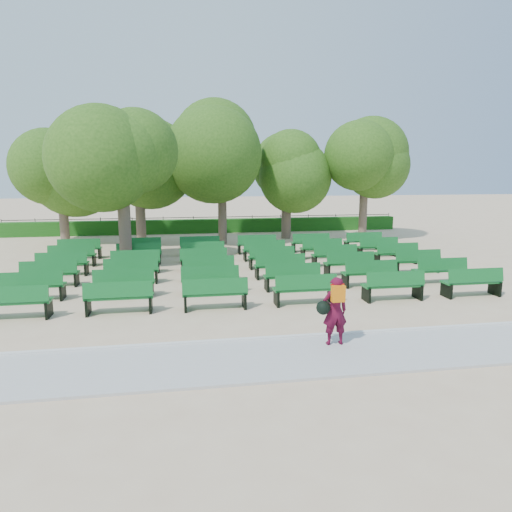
% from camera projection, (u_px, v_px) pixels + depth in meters
% --- Properties ---
extents(ground, '(120.00, 120.00, 0.00)m').
position_uv_depth(ground, '(234.00, 281.00, 16.99)').
color(ground, '#CBAC87').
extents(paving, '(30.00, 2.20, 0.06)m').
position_uv_depth(paving, '(276.00, 359.00, 9.80)').
color(paving, '#B1B1AC').
rests_on(paving, ground).
extents(curb, '(30.00, 0.12, 0.10)m').
position_uv_depth(curb, '(266.00, 339.00, 10.92)').
color(curb, silver).
rests_on(curb, ground).
extents(hedge, '(26.00, 0.70, 0.90)m').
position_uv_depth(hedge, '(209.00, 226.00, 30.48)').
color(hedge, '#1B5716').
rests_on(hedge, ground).
extents(fence, '(26.00, 0.10, 1.02)m').
position_uv_depth(fence, '(209.00, 232.00, 30.95)').
color(fence, black).
rests_on(fence, ground).
extents(tree_line, '(21.80, 6.80, 7.04)m').
position_uv_depth(tree_line, '(214.00, 241.00, 26.68)').
color(tree_line, '#345F19').
rests_on(tree_line, ground).
extents(bench_array, '(1.94, 0.70, 1.20)m').
position_uv_depth(bench_array, '(241.00, 272.00, 18.10)').
color(bench_array, '#105F23').
rests_on(bench_array, ground).
extents(tree_among, '(4.27, 4.27, 6.06)m').
position_uv_depth(tree_among, '(122.00, 169.00, 18.76)').
color(tree_among, brown).
rests_on(tree_among, ground).
extents(person, '(0.75, 0.45, 1.59)m').
position_uv_depth(person, '(334.00, 310.00, 10.40)').
color(person, '#4C0A21').
rests_on(person, ground).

